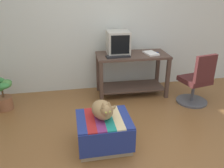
# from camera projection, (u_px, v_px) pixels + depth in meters

# --- Properties ---
(ground_plane) EXTENTS (14.00, 14.00, 0.00)m
(ground_plane) POSITION_uv_depth(u_px,v_px,m) (124.00, 153.00, 2.81)
(ground_plane) COLOR brown
(back_wall) EXTENTS (8.00, 0.10, 2.60)m
(back_wall) POSITION_uv_depth(u_px,v_px,m) (99.00, 20.00, 4.15)
(back_wall) COLOR silver
(back_wall) RESTS_ON ground_plane
(desk) EXTENTS (1.26, 0.63, 0.76)m
(desk) POSITION_uv_depth(u_px,v_px,m) (132.00, 68.00, 4.14)
(desk) COLOR #4C382D
(desk) RESTS_ON ground_plane
(tv_monitor) EXTENTS (0.38, 0.40, 0.39)m
(tv_monitor) POSITION_uv_depth(u_px,v_px,m) (118.00, 43.00, 3.99)
(tv_monitor) COLOR #BCB7A8
(tv_monitor) RESTS_ON desk
(keyboard) EXTENTS (0.41, 0.17, 0.02)m
(keyboard) POSITION_uv_depth(u_px,v_px,m) (118.00, 56.00, 3.88)
(keyboard) COLOR black
(keyboard) RESTS_ON desk
(book) EXTENTS (0.23, 0.32, 0.03)m
(book) POSITION_uv_depth(u_px,v_px,m) (151.00, 53.00, 4.05)
(book) COLOR white
(book) RESTS_ON desk
(ottoman_with_blanket) EXTENTS (0.65, 0.58, 0.40)m
(ottoman_with_blanket) POSITION_uv_depth(u_px,v_px,m) (104.00, 132.00, 2.86)
(ottoman_with_blanket) COLOR tan
(ottoman_with_blanket) RESTS_ON ground_plane
(cat) EXTENTS (0.36, 0.41, 0.27)m
(cat) POSITION_uv_depth(u_px,v_px,m) (103.00, 110.00, 2.75)
(cat) COLOR #9E7A4C
(cat) RESTS_ON ottoman_with_blanket
(potted_plant) EXTENTS (0.36, 0.31, 0.52)m
(potted_plant) POSITION_uv_depth(u_px,v_px,m) (3.00, 94.00, 3.69)
(potted_plant) COLOR brown
(potted_plant) RESTS_ON ground_plane
(office_chair) EXTENTS (0.52, 0.52, 0.89)m
(office_chair) POSITION_uv_depth(u_px,v_px,m) (197.00, 83.00, 3.84)
(office_chair) COLOR #4C4C51
(office_chair) RESTS_ON ground_plane
(pen) EXTENTS (0.13, 0.07, 0.01)m
(pen) POSITION_uv_depth(u_px,v_px,m) (155.00, 52.00, 4.15)
(pen) COLOR #2351B2
(pen) RESTS_ON desk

